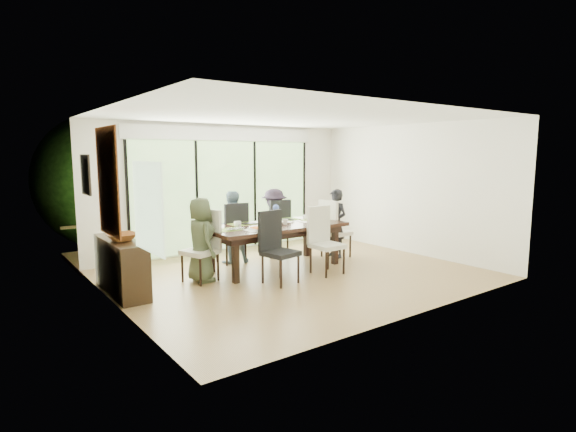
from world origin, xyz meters
TOP-DOWN VIEW (x-y plane):
  - floor at (0.00, 0.00)m, footprint 6.00×5.00m
  - ceiling at (0.00, 0.00)m, footprint 6.00×5.00m
  - wall_back at (0.00, 2.51)m, footprint 6.00×0.02m
  - wall_front at (0.00, -2.51)m, footprint 6.00×0.02m
  - wall_left at (-3.01, 0.00)m, footprint 0.02×5.00m
  - wall_right at (3.01, 0.00)m, footprint 0.02×5.00m
  - glass_doors at (0.00, 2.47)m, footprint 4.20×0.02m
  - blinds_header at (0.00, 2.46)m, footprint 4.40×0.06m
  - mullion_a at (-2.10, 2.46)m, footprint 0.05×0.04m
  - mullion_b at (-0.70, 2.46)m, footprint 0.05×0.04m
  - mullion_c at (0.70, 2.46)m, footprint 0.05×0.04m
  - mullion_d at (2.10, 2.46)m, footprint 0.05×0.04m
  - side_window at (-2.97, -1.20)m, footprint 0.02×0.90m
  - deck at (0.00, 3.40)m, footprint 6.00×1.80m
  - rail_top at (0.00, 4.20)m, footprint 6.00×0.08m
  - foliage_left at (-1.80, 5.20)m, footprint 3.20×3.20m
  - foliage_mid at (0.40, 5.80)m, footprint 4.00×4.00m
  - foliage_right at (2.20, 5.00)m, footprint 2.80×2.80m
  - foliage_far at (-0.60, 6.50)m, footprint 3.60×3.60m
  - table_top at (-0.03, 0.60)m, footprint 2.58×1.18m
  - table_apron at (-0.03, 0.60)m, footprint 2.36×0.97m
  - table_leg_fl at (-1.11, 0.17)m, footprint 0.10×0.10m
  - table_leg_fr at (1.05, 0.17)m, footprint 0.10×0.10m
  - table_leg_bl at (-1.11, 1.03)m, footprint 0.10×0.10m
  - table_leg_br at (1.05, 1.03)m, footprint 0.10×0.10m
  - chair_left_end at (-1.53, 0.60)m, footprint 0.63×0.63m
  - chair_right_end at (1.47, 0.60)m, footprint 0.52×0.52m
  - chair_far_left at (-0.48, 1.45)m, footprint 0.50×0.50m
  - chair_far_right at (0.52, 1.45)m, footprint 0.50×0.50m
  - chair_near_left at (-0.53, -0.27)m, footprint 0.58×0.58m
  - chair_near_right at (0.47, -0.27)m, footprint 0.50×0.50m
  - person_left_end at (-1.51, 0.60)m, footprint 0.43×0.66m
  - person_right_end at (1.45, 0.60)m, footprint 0.47×0.69m
  - person_far_left at (-0.48, 1.43)m, footprint 0.72×0.54m
  - person_far_right at (0.52, 1.43)m, footprint 0.69×0.48m
  - placemat_left at (-0.98, 0.60)m, footprint 0.47×0.34m
  - placemat_right at (0.92, 0.60)m, footprint 0.47×0.34m
  - placemat_far_l at (-0.48, 1.00)m, footprint 0.47×0.34m
  - placemat_far_r at (0.52, 1.00)m, footprint 0.47×0.34m
  - placemat_paper at (-0.58, 0.30)m, footprint 0.47×0.34m
  - tablet_far_l at (-0.38, 0.95)m, footprint 0.28×0.19m
  - tablet_far_r at (0.47, 0.95)m, footprint 0.26×0.18m
  - papers at (0.67, 0.55)m, footprint 0.32×0.24m
  - platter_base at (-0.58, 0.30)m, footprint 0.28×0.28m
  - platter_snacks at (-0.58, 0.30)m, footprint 0.21×0.21m
  - vase at (0.02, 0.65)m, footprint 0.09×0.09m
  - hyacinth_stems at (0.02, 0.65)m, footprint 0.04×0.04m
  - hyacinth_blooms at (0.02, 0.65)m, footprint 0.12×0.12m
  - laptop at (-0.88, 0.50)m, footprint 0.39×0.30m
  - cup_a at (-0.73, 0.75)m, footprint 0.17×0.17m
  - cup_b at (0.12, 0.50)m, footprint 0.14×0.14m
  - cup_c at (0.77, 0.70)m, footprint 0.18×0.18m
  - book at (0.22, 0.65)m, footprint 0.26×0.29m
  - sideboard at (-2.76, 0.71)m, footprint 0.41×1.46m
  - bowl at (-2.76, 0.61)m, footprint 0.43×0.43m
  - candlestick_base at (-2.76, 1.06)m, footprint 0.09×0.09m
  - candlestick_shaft at (-2.76, 1.06)m, footprint 0.02×0.02m
  - candlestick_pan at (-2.76, 1.06)m, footprint 0.09×0.09m
  - candle at (-2.76, 1.06)m, footprint 0.03×0.03m
  - tapestry at (-2.97, 0.40)m, footprint 0.02×1.00m
  - art_frame at (-2.97, 1.70)m, footprint 0.03×0.55m
  - art_canvas at (-2.95, 1.70)m, footprint 0.01×0.45m

SIDE VIEW (x-z plane):
  - deck at x=0.00m, z-range -0.10..0.00m
  - floor at x=0.00m, z-range -0.01..0.00m
  - table_leg_fl at x=-1.11m, z-range 0.00..0.74m
  - table_leg_fr at x=1.05m, z-range 0.00..0.74m
  - table_leg_bl at x=-1.11m, z-range 0.00..0.74m
  - table_leg_br at x=1.05m, z-range 0.00..0.74m
  - sideboard at x=-2.76m, z-range 0.00..0.82m
  - rail_top at x=0.00m, z-range 0.52..0.58m
  - chair_left_end at x=-1.53m, z-range 0.00..1.18m
  - chair_right_end at x=1.47m, z-range 0.00..1.18m
  - chair_far_left at x=-0.48m, z-range 0.00..1.18m
  - chair_far_right at x=0.52m, z-range 0.00..1.18m
  - chair_near_left at x=-0.53m, z-range 0.00..1.18m
  - chair_near_right at x=0.47m, z-range 0.00..1.18m
  - table_apron at x=-0.03m, z-range 0.62..0.73m
  - person_left_end at x=-1.51m, z-range 0.00..1.39m
  - person_right_end at x=1.45m, z-range 0.00..1.39m
  - person_far_left at x=-0.48m, z-range 0.00..1.39m
  - person_far_right at x=0.52m, z-range 0.00..1.39m
  - table_top at x=-0.03m, z-range 0.74..0.81m
  - papers at x=0.67m, z-range 0.81..0.81m
  - placemat_left at x=-0.98m, z-range 0.81..0.81m
  - placemat_right at x=0.92m, z-range 0.81..0.81m
  - placemat_far_l at x=-0.48m, z-range 0.81..0.81m
  - placemat_far_r at x=0.52m, z-range 0.81..0.81m
  - placemat_paper at x=-0.58m, z-range 0.81..0.81m
  - book at x=0.22m, z-range 0.81..0.83m
  - tablet_far_r at x=0.47m, z-range 0.81..0.82m
  - tablet_far_l at x=-0.38m, z-range 0.81..0.83m
  - laptop at x=-0.88m, z-range 0.81..0.83m
  - platter_base at x=-0.58m, z-range 0.81..0.84m
  - candlestick_base at x=-2.76m, z-range 0.82..0.86m
  - platter_snacks at x=-0.58m, z-range 0.84..0.85m
  - cup_b at x=0.12m, z-range 0.81..0.90m
  - cup_a at x=-0.73m, z-range 0.81..0.91m
  - cup_c at x=0.77m, z-range 0.81..0.91m
  - vase at x=0.02m, z-range 0.81..0.93m
  - bowl at x=-2.76m, z-range 0.82..0.93m
  - hyacinth_stems at x=0.02m, z-range 0.91..1.09m
  - hyacinth_blooms at x=0.02m, z-range 1.05..1.17m
  - glass_doors at x=0.00m, z-range 0.05..2.35m
  - mullion_a at x=-2.10m, z-range 0.05..2.35m
  - mullion_b at x=-0.70m, z-range 0.05..2.35m
  - mullion_c at x=0.70m, z-range 0.05..2.35m
  - mullion_d at x=2.10m, z-range 0.05..2.35m
  - foliage_right at x=2.20m, z-range -0.14..2.66m
  - wall_back at x=0.00m, z-range 0.00..2.70m
  - wall_front at x=0.00m, z-range 0.00..2.70m
  - wall_left at x=-3.01m, z-range 0.00..2.70m
  - wall_right at x=3.01m, z-range 0.00..2.70m
  - candlestick_shaft at x=-2.76m, z-range 0.84..1.99m
  - foliage_left at x=-1.80m, z-range -0.16..3.04m
  - side_window at x=-2.97m, z-range 1.00..2.00m
  - foliage_far at x=-0.60m, z-range -0.18..3.42m
  - tapestry at x=-2.97m, z-range 0.95..2.45m
  - art_frame at x=-2.97m, z-range 1.42..2.08m
  - art_canvas at x=-2.95m, z-range 1.48..2.02m
  - foliage_mid at x=0.40m, z-range -0.20..3.80m
  - candlestick_pan at x=-2.76m, z-range 1.97..2.00m
  - candle at x=-2.76m, z-range 1.99..2.08m
  - blinds_header at x=0.00m, z-range 2.36..2.64m
  - ceiling at x=0.00m, z-range 2.70..2.71m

